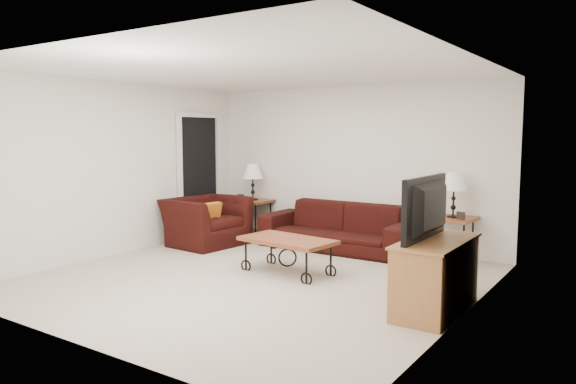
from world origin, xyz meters
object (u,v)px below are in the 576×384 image
object	(u,v)px
side_table_right	(452,239)
coffee_table	(287,256)
side_table_left	(253,218)
lamp_left	(253,182)
armchair	(206,221)
tv_stand	(436,276)
television	(436,208)
sofa	(339,227)
lamp_right	(454,195)
backpack	(409,248)

from	to	relation	value
side_table_right	coffee_table	distance (m)	2.35
side_table_left	lamp_left	size ratio (longest dim) A/B	1.00
armchair	coffee_table	bearing A→B (deg)	-105.06
tv_stand	television	xyz separation A→B (m)	(-0.02, 0.00, 0.67)
coffee_table	lamp_left	bearing A→B (deg)	137.18
sofa	armchair	xyz separation A→B (m)	(-1.92, -0.86, 0.02)
television	armchair	bearing A→B (deg)	-105.81
lamp_right	backpack	size ratio (longest dim) A/B	1.54
side_table_right	armchair	xyz separation A→B (m)	(-3.59, -1.04, 0.07)
armchair	television	size ratio (longest dim) A/B	1.07
side_table_left	lamp_right	bearing A→B (deg)	0.00
lamp_left	side_table_left	bearing A→B (deg)	0.00
side_table_right	coffee_table	world-z (taller)	side_table_right
side_table_left	television	world-z (taller)	television
coffee_table	television	distance (m)	2.23
coffee_table	sofa	bearing A→B (deg)	94.84
lamp_right	sofa	bearing A→B (deg)	-173.87
lamp_left	backpack	distance (m)	3.10
coffee_table	armchair	world-z (taller)	armchair
side_table_left	lamp_right	world-z (taller)	lamp_right
lamp_left	coffee_table	xyz separation A→B (m)	(1.92, -1.78, -0.71)
sofa	tv_stand	bearing A→B (deg)	-42.61
armchair	backpack	xyz separation A→B (m)	(3.12, 0.65, -0.17)
television	coffee_table	bearing A→B (deg)	-101.59
sofa	backpack	world-z (taller)	sofa
tv_stand	backpack	bearing A→B (deg)	118.53
lamp_right	television	xyz separation A→B (m)	(0.49, -2.19, 0.10)
lamp_right	tv_stand	world-z (taller)	lamp_right
side_table_right	lamp_left	world-z (taller)	lamp_left
side_table_right	coffee_table	size ratio (longest dim) A/B	0.52
armchair	side_table_left	bearing A→B (deg)	-2.76
lamp_right	armchair	world-z (taller)	lamp_right
television	side_table_left	bearing A→B (deg)	-119.04
sofa	lamp_left	distance (m)	1.88
side_table_right	tv_stand	xyz separation A→B (m)	(0.51, -2.19, 0.05)
side_table_left	side_table_right	size ratio (longest dim) A/B	1.00
armchair	tv_stand	size ratio (longest dim) A/B	0.96
lamp_left	television	bearing A→B (deg)	-29.04
backpack	lamp_left	bearing A→B (deg)	152.27
lamp_right	backpack	xyz separation A→B (m)	(-0.47, -0.39, -0.73)
lamp_right	television	distance (m)	2.25
sofa	lamp_right	xyz separation A→B (m)	(1.68, 0.18, 0.58)
side_table_left	backpack	size ratio (longest dim) A/B	1.54
side_table_left	side_table_right	world-z (taller)	same
side_table_left	lamp_right	xyz separation A→B (m)	(3.46, 0.00, 0.62)
sofa	tv_stand	world-z (taller)	tv_stand
side_table_left	side_table_right	bearing A→B (deg)	0.00
television	backpack	bearing A→B (deg)	-151.96
sofa	television	bearing A→B (deg)	-42.87
lamp_right	tv_stand	xyz separation A→B (m)	(0.51, -2.19, -0.57)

